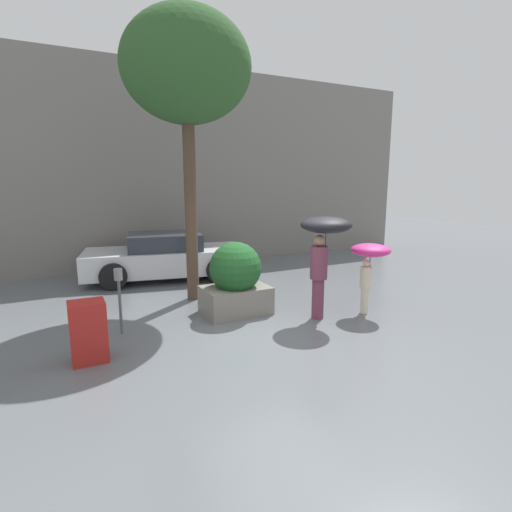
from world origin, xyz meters
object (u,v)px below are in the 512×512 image
at_px(person_adult, 324,239).
at_px(street_tree, 187,69).
at_px(person_child, 370,257).
at_px(parking_meter, 119,287).
at_px(newspaper_box, 88,332).
at_px(planter_box, 236,280).
at_px(parked_car_near, 166,257).

distance_m(person_adult, street_tree, 4.43).
relative_size(person_child, parking_meter, 1.21).
bearing_deg(parking_meter, newspaper_box, -123.70).
xyz_separation_m(planter_box, parking_meter, (-2.22, -0.11, 0.15)).
bearing_deg(newspaper_box, planter_box, 19.31).
bearing_deg(street_tree, planter_box, -71.69).
bearing_deg(person_adult, newspaper_box, 176.22).
relative_size(parked_car_near, street_tree, 0.74).
bearing_deg(newspaper_box, person_child, -2.20).
bearing_deg(parked_car_near, parking_meter, 166.15).
bearing_deg(parked_car_near, planter_box, -160.33).
relative_size(parking_meter, newspaper_box, 1.29).
distance_m(parked_car_near, parking_meter, 4.01).
distance_m(parking_meter, newspaper_box, 1.12).
relative_size(street_tree, parking_meter, 5.19).
relative_size(planter_box, street_tree, 0.24).
distance_m(person_child, street_tree, 5.27).
relative_size(parked_car_near, newspaper_box, 4.93).
xyz_separation_m(street_tree, parking_meter, (-1.78, -1.44, -3.99)).
height_order(planter_box, street_tree, street_tree).
height_order(planter_box, person_child, planter_box).
xyz_separation_m(parked_car_near, parking_meter, (-1.73, -3.61, 0.25)).
bearing_deg(person_adult, street_tree, 124.32).
distance_m(person_child, newspaper_box, 5.21).
height_order(parked_car_near, street_tree, street_tree).
height_order(person_adult, person_child, person_adult).
xyz_separation_m(person_adult, parking_meter, (-3.59, 0.89, -0.69)).
xyz_separation_m(parked_car_near, street_tree, (0.04, -2.17, 4.25)).
xyz_separation_m(planter_box, street_tree, (-0.44, 1.34, 4.14)).
bearing_deg(planter_box, person_child, -26.56).
relative_size(person_child, newspaper_box, 1.55).
height_order(person_adult, parking_meter, person_adult).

